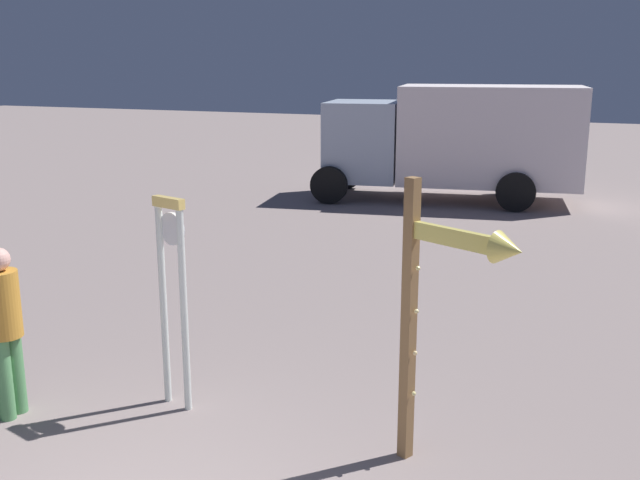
{
  "coord_description": "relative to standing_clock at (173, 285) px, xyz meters",
  "views": [
    {
      "loc": [
        2.95,
        -3.59,
        3.41
      ],
      "look_at": [
        -0.37,
        4.76,
        1.2
      ],
      "focal_mm": 41.46,
      "sensor_mm": 36.0,
      "label": 1
    }
  ],
  "objects": [
    {
      "name": "person_near_clock",
      "position": [
        -1.38,
        -0.79,
        -0.31
      ],
      "size": [
        0.33,
        0.33,
        1.7
      ],
      "color": "#529158",
      "rests_on": "ground_plane"
    },
    {
      "name": "standing_clock",
      "position": [
        0.0,
        0.0,
        0.0
      ],
      "size": [
        0.39,
        0.19,
        2.14
      ],
      "color": "silver",
      "rests_on": "ground_plane"
    },
    {
      "name": "box_truck_near",
      "position": [
        0.3,
        12.12,
        0.28
      ],
      "size": [
        6.58,
        3.22,
        2.79
      ],
      "color": "white",
      "rests_on": "ground_plane"
    },
    {
      "name": "arrow_sign",
      "position": [
        2.71,
        -0.27,
        0.35
      ],
      "size": [
        1.06,
        0.63,
        2.48
      ],
      "color": "olive",
      "rests_on": "ground_plane"
    }
  ]
}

